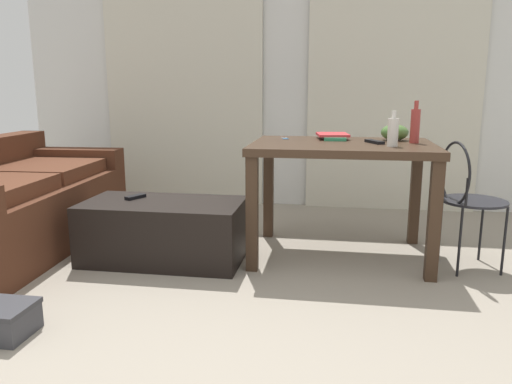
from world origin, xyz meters
The scene contains 14 objects.
ground_plane centered at (0.00, 1.18, 0.00)m, with size 7.60×7.60×0.00m, color gray.
wall_back centered at (0.00, 3.17, 1.21)m, with size 5.12×0.10×2.41m, color silver.
curtains centered at (0.00, 3.08, 1.08)m, with size 3.50×0.03×2.16m.
couch centered at (-1.77, 1.45, 0.31)m, with size 0.99×1.92×0.75m.
coffee_table centered at (-0.61, 1.38, 0.20)m, with size 1.03×0.55×0.39m.
craft_table centered at (0.53, 1.66, 0.66)m, with size 1.17×0.84×0.77m.
wire_chair centered at (1.28, 1.53, 0.50)m, with size 0.39×0.42×0.80m.
bottle_near centered at (0.99, 1.72, 0.88)m, with size 0.06×0.06×0.27m.
bottle_far centered at (0.83, 1.51, 0.86)m, with size 0.07×0.07×0.22m.
bowl centered at (0.88, 1.87, 0.82)m, with size 0.18×0.18×0.11m, color #477033.
book_stack centered at (0.47, 1.90, 0.79)m, with size 0.24×0.30×0.04m.
tv_remote_on_table centered at (0.73, 1.67, 0.78)m, with size 0.05×0.17×0.02m, color black.
scissors centered at (0.13, 1.86, 0.77)m, with size 0.07×0.10×0.00m.
tv_remote_primary centered at (-0.82, 1.45, 0.41)m, with size 0.05×0.15×0.02m, color black.
Camera 1 is at (0.49, -1.61, 1.12)m, focal length 34.83 mm.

